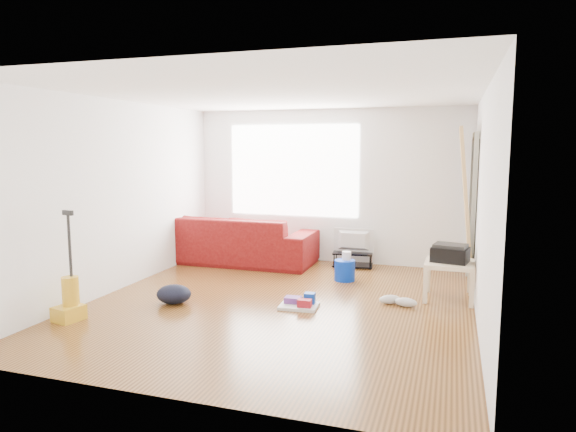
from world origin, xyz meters
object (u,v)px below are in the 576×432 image
(tv_stand, at_px, (353,259))
(bucket, at_px, (345,280))
(sofa, at_px, (234,262))
(cleaning_tray, at_px, (300,303))
(backpack, at_px, (174,303))
(vacuum, at_px, (70,300))
(side_table, at_px, (450,268))

(tv_stand, bearing_deg, bucket, -92.66)
(bucket, bearing_deg, tv_stand, 93.28)
(sofa, distance_m, cleaning_tray, 2.65)
(sofa, height_order, backpack, sofa)
(backpack, xyz_separation_m, vacuum, (-0.78, -0.87, 0.22))
(bucket, relative_size, vacuum, 0.24)
(backpack, distance_m, vacuum, 1.19)
(backpack, bearing_deg, bucket, 32.51)
(side_table, relative_size, vacuum, 0.49)
(sofa, bearing_deg, cleaning_tray, 130.93)
(side_table, height_order, cleaning_tray, side_table)
(tv_stand, bearing_deg, vacuum, -131.42)
(bucket, relative_size, backpack, 0.70)
(vacuum, bearing_deg, cleaning_tray, 39.68)
(backpack, height_order, vacuum, vacuum)
(side_table, distance_m, cleaning_tray, 1.92)
(tv_stand, xyz_separation_m, vacuum, (-2.48, -3.48, 0.10))
(cleaning_tray, xyz_separation_m, backpack, (-1.50, -0.33, -0.05))
(cleaning_tray, bearing_deg, sofa, 130.93)
(tv_stand, distance_m, backpack, 3.11)
(bucket, relative_size, cleaning_tray, 0.63)
(cleaning_tray, height_order, backpack, cleaning_tray)
(side_table, distance_m, vacuum, 4.47)
(side_table, xyz_separation_m, bucket, (-1.42, 0.51, -0.40))
(side_table, height_order, bucket, side_table)
(tv_stand, relative_size, bucket, 2.23)
(bucket, bearing_deg, sofa, 162.78)
(side_table, height_order, vacuum, vacuum)
(cleaning_tray, bearing_deg, bucket, 79.81)
(cleaning_tray, distance_m, backpack, 1.54)
(bucket, height_order, backpack, bucket)
(tv_stand, height_order, cleaning_tray, tv_stand)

